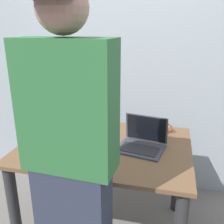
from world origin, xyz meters
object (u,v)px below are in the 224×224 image
Objects in this scene: coffee_mug at (164,128)px; person_figure at (71,167)px; laptop at (142,141)px; beer_bottle_dark at (57,121)px; beer_bottle_brown at (73,121)px; beer_bottle_amber at (70,118)px.

person_figure is at bearing -114.47° from coffee_mug.
person_figure is (-0.27, -0.62, 0.12)m from laptop.
beer_bottle_brown is (0.12, 0.03, 0.00)m from beer_bottle_dark.
beer_bottle_brown is 2.57× the size of coffee_mug.
coffee_mug is (0.70, 0.17, -0.06)m from beer_bottle_brown.
laptop is 0.20× the size of person_figure.
laptop is 1.30× the size of beer_bottle_brown.
beer_bottle_dark is 1.02× the size of beer_bottle_brown.
beer_bottle_brown is at bearing 111.75° from person_figure.
laptop is at bearing -16.15° from beer_bottle_amber.
person_figure reaches higher than beer_bottle_brown.
person_figure is 0.99m from coffee_mug.
beer_bottle_dark is at bearing 120.43° from person_figure.
beer_bottle_brown is at bearing -166.75° from coffee_mug.
laptop is 0.69m from beer_bottle_dark.
beer_bottle_dark is 0.81m from person_figure.
coffee_mug is at bearing 64.13° from laptop.
person_figure reaches higher than laptop.
laptop is 0.64m from beer_bottle_amber.
coffee_mug is at bearing 7.82° from beer_bottle_amber.
beer_bottle_dark reaches higher than coffee_mug.
coffee_mug is (0.75, 0.10, -0.06)m from beer_bottle_amber.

